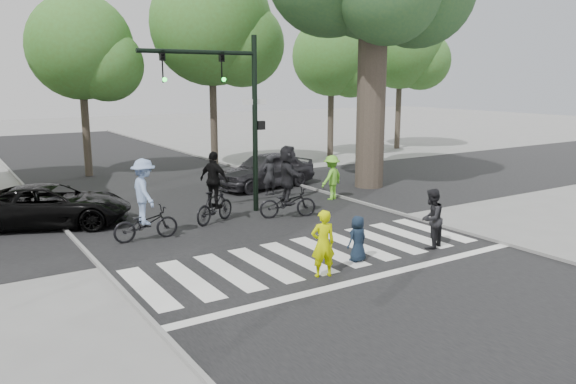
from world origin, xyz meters
The scene contains 21 objects.
ground centered at (0.00, 0.00, 0.00)m, with size 120.00×120.00×0.00m, color gray.
road_stem centered at (0.00, 5.00, 0.01)m, with size 10.00×70.00×0.01m, color black.
road_cross centered at (0.00, 8.00, 0.01)m, with size 70.00×10.00×0.01m, color black.
curb_left centered at (-5.05, 5.00, 0.05)m, with size 0.10×70.00×0.10m, color gray.
curb_right centered at (5.05, 5.00, 0.05)m, with size 0.10×70.00×0.10m, color gray.
crosswalk centered at (0.00, 0.66, 0.01)m, with size 10.00×3.85×0.01m.
traffic_signal centered at (0.35, 6.20, 3.90)m, with size 4.45×0.29×6.00m.
bg_tree_2 centered at (-1.76, 16.62, 5.78)m, with size 5.04×4.80×8.40m.
bg_tree_3 centered at (4.31, 15.27, 6.94)m, with size 6.30×6.00×10.20m.
bg_tree_4 centered at (12.23, 16.12, 5.64)m, with size 4.83×4.60×8.15m.
bg_tree_5 centered at (18.27, 16.69, 6.36)m, with size 5.67×5.40×9.30m.
pedestrian_woman centered at (-0.76, -0.49, 0.81)m, with size 0.59×0.39×1.61m, color #D2E600.
pedestrian_child centered at (0.65, -0.05, 0.60)m, with size 0.58×0.38×1.19m, color #152132.
pedestrian_adult centered at (3.07, -0.24, 0.83)m, with size 0.81×0.63×1.66m, color black.
cyclist_left centered at (-3.26, 4.71, 1.03)m, with size 1.89×1.24×2.37m.
cyclist_mid centered at (-0.73, 5.46, 0.95)m, with size 1.82×1.22×2.32m.
cyclist_right centered at (1.63, 4.79, 1.09)m, with size 2.03×1.88×2.43m.
car_suv centered at (-5.23, 7.85, 0.67)m, with size 2.21×4.80×1.33m, color black.
car_grey centered at (3.65, 9.72, 0.77)m, with size 1.81×4.51×1.53m, color #2C2B30.
bystander_hivis centered at (4.58, 6.29, 0.86)m, with size 1.11×0.64×1.71m, color #70D032.
bystander_dark centered at (2.98, 8.27, 0.80)m, with size 0.59×0.39×1.61m, color black.
Camera 1 is at (-8.21, -10.65, 4.58)m, focal length 35.00 mm.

